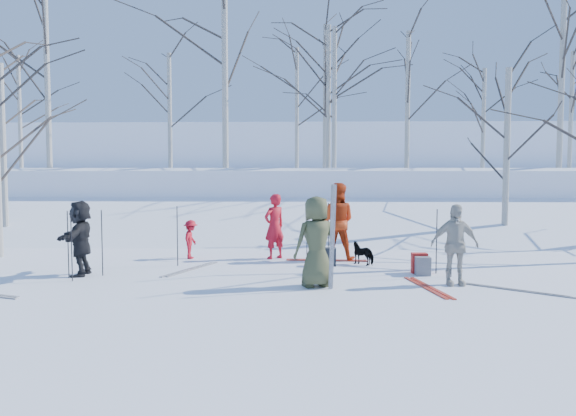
{
  "coord_description": "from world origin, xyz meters",
  "views": [
    {
      "loc": [
        0.41,
        -10.94,
        2.17
      ],
      "look_at": [
        0.0,
        1.5,
        1.3
      ],
      "focal_mm": 35.0,
      "sensor_mm": 36.0,
      "label": 1
    }
  ],
  "objects_px": {
    "skier_red_seated": "(191,239)",
    "skier_grey_west": "(80,238)",
    "skier_redor_behind": "(337,221)",
    "backpack_dark": "(328,257)",
    "backpack_red": "(419,263)",
    "backpack_grey": "(423,266)",
    "skier_olive_center": "(316,242)",
    "skier_red_north": "(274,226)",
    "dog": "(363,253)",
    "skier_cream_east": "(455,245)"
  },
  "relations": [
    {
      "from": "skier_redor_behind",
      "to": "backpack_red",
      "type": "bearing_deg",
      "value": 142.83
    },
    {
      "from": "skier_red_seated",
      "to": "backpack_red",
      "type": "relative_size",
      "value": 2.23
    },
    {
      "from": "skier_redor_behind",
      "to": "skier_cream_east",
      "type": "distance_m",
      "value": 3.53
    },
    {
      "from": "skier_red_north",
      "to": "skier_grey_west",
      "type": "xyz_separation_m",
      "value": [
        -3.82,
        -2.27,
        -0.02
      ]
    },
    {
      "from": "skier_redor_behind",
      "to": "skier_olive_center",
      "type": "bearing_deg",
      "value": 89.23
    },
    {
      "from": "skier_cream_east",
      "to": "backpack_grey",
      "type": "distance_m",
      "value": 1.15
    },
    {
      "from": "skier_red_north",
      "to": "skier_redor_behind",
      "type": "distance_m",
      "value": 1.51
    },
    {
      "from": "skier_red_north",
      "to": "backpack_grey",
      "type": "xyz_separation_m",
      "value": [
        3.15,
        -2.05,
        -0.59
      ]
    },
    {
      "from": "skier_red_north",
      "to": "skier_redor_behind",
      "type": "bearing_deg",
      "value": 136.18
    },
    {
      "from": "skier_red_north",
      "to": "backpack_red",
      "type": "height_order",
      "value": "skier_red_north"
    },
    {
      "from": "skier_olive_center",
      "to": "skier_red_seated",
      "type": "bearing_deg",
      "value": -70.27
    },
    {
      "from": "dog",
      "to": "backpack_dark",
      "type": "bearing_deg",
      "value": -38.03
    },
    {
      "from": "skier_cream_east",
      "to": "backpack_dark",
      "type": "relative_size",
      "value": 3.8
    },
    {
      "from": "skier_red_seated",
      "to": "backpack_grey",
      "type": "distance_m",
      "value": 5.55
    },
    {
      "from": "backpack_red",
      "to": "skier_grey_west",
      "type": "bearing_deg",
      "value": -176.12
    },
    {
      "from": "skier_grey_west",
      "to": "skier_cream_east",
      "type": "bearing_deg",
      "value": 81.41
    },
    {
      "from": "skier_redor_behind",
      "to": "backpack_dark",
      "type": "height_order",
      "value": "skier_redor_behind"
    },
    {
      "from": "backpack_red",
      "to": "skier_red_north",
      "type": "bearing_deg",
      "value": 150.14
    },
    {
      "from": "skier_grey_west",
      "to": "backpack_red",
      "type": "height_order",
      "value": "skier_grey_west"
    },
    {
      "from": "skier_olive_center",
      "to": "skier_grey_west",
      "type": "height_order",
      "value": "skier_olive_center"
    },
    {
      "from": "skier_olive_center",
      "to": "skier_red_north",
      "type": "bearing_deg",
      "value": -97.03
    },
    {
      "from": "skier_redor_behind",
      "to": "backpack_grey",
      "type": "xyz_separation_m",
      "value": [
        1.65,
        -1.96,
        -0.73
      ]
    },
    {
      "from": "backpack_red",
      "to": "backpack_dark",
      "type": "relative_size",
      "value": 1.05
    },
    {
      "from": "skier_olive_center",
      "to": "backpack_red",
      "type": "relative_size",
      "value": 3.99
    },
    {
      "from": "skier_cream_east",
      "to": "backpack_grey",
      "type": "height_order",
      "value": "skier_cream_east"
    },
    {
      "from": "dog",
      "to": "skier_grey_west",
      "type": "bearing_deg",
      "value": -37.95
    },
    {
      "from": "skier_redor_behind",
      "to": "backpack_red",
      "type": "distance_m",
      "value": 2.46
    },
    {
      "from": "skier_olive_center",
      "to": "dog",
      "type": "relative_size",
      "value": 2.75
    },
    {
      "from": "skier_olive_center",
      "to": "skier_redor_behind",
      "type": "distance_m",
      "value": 3.18
    },
    {
      "from": "skier_grey_west",
      "to": "backpack_red",
      "type": "distance_m",
      "value": 6.99
    },
    {
      "from": "skier_red_seated",
      "to": "dog",
      "type": "relative_size",
      "value": 1.54
    },
    {
      "from": "skier_redor_behind",
      "to": "backpack_grey",
      "type": "distance_m",
      "value": 2.66
    },
    {
      "from": "skier_grey_west",
      "to": "backpack_grey",
      "type": "xyz_separation_m",
      "value": [
        6.97,
        0.22,
        -0.58
      ]
    },
    {
      "from": "dog",
      "to": "backpack_grey",
      "type": "xyz_separation_m",
      "value": [
        1.08,
        -1.3,
        -0.07
      ]
    },
    {
      "from": "skier_olive_center",
      "to": "skier_cream_east",
      "type": "bearing_deg",
      "value": 162.08
    },
    {
      "from": "skier_red_seated",
      "to": "backpack_red",
      "type": "height_order",
      "value": "skier_red_seated"
    },
    {
      "from": "skier_red_seated",
      "to": "skier_grey_west",
      "type": "relative_size",
      "value": 0.61
    },
    {
      "from": "skier_grey_west",
      "to": "backpack_grey",
      "type": "distance_m",
      "value": 7.0
    },
    {
      "from": "skier_olive_center",
      "to": "skier_red_north",
      "type": "distance_m",
      "value": 3.36
    },
    {
      "from": "skier_red_north",
      "to": "backpack_red",
      "type": "distance_m",
      "value": 3.65
    },
    {
      "from": "skier_redor_behind",
      "to": "backpack_dark",
      "type": "distance_m",
      "value": 1.15
    },
    {
      "from": "backpack_grey",
      "to": "skier_grey_west",
      "type": "bearing_deg",
      "value": -178.22
    },
    {
      "from": "skier_grey_west",
      "to": "backpack_dark",
      "type": "bearing_deg",
      "value": 101.28
    },
    {
      "from": "skier_olive_center",
      "to": "skier_grey_west",
      "type": "xyz_separation_m",
      "value": [
        -4.78,
        0.96,
        -0.07
      ]
    },
    {
      "from": "skier_olive_center",
      "to": "dog",
      "type": "xyz_separation_m",
      "value": [
        1.12,
        2.47,
        -0.58
      ]
    },
    {
      "from": "skier_red_north",
      "to": "dog",
      "type": "distance_m",
      "value": 2.27
    },
    {
      "from": "dog",
      "to": "backpack_grey",
      "type": "height_order",
      "value": "dog"
    },
    {
      "from": "skier_grey_west",
      "to": "backpack_dark",
      "type": "height_order",
      "value": "skier_grey_west"
    },
    {
      "from": "skier_cream_east",
      "to": "skier_redor_behind",
      "type": "bearing_deg",
      "value": 122.72
    },
    {
      "from": "skier_olive_center",
      "to": "backpack_red",
      "type": "bearing_deg",
      "value": -170.2
    }
  ]
}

